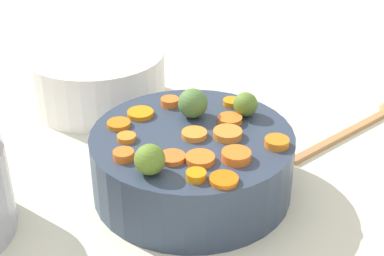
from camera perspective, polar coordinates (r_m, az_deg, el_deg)
The scene contains 22 objects.
tabletop at distance 0.85m, azimuth -2.23°, elevation -6.49°, with size 2.40×2.40×0.02m, color silver.
serving_bowl_carrots at distance 0.81m, azimuth 0.00°, elevation -3.46°, with size 0.29×0.29×0.09m, color #303E53.
carrot_slice_0 at distance 0.81m, azimuth -7.31°, elevation 0.40°, with size 0.03×0.03×0.01m, color orange.
carrot_slice_1 at distance 0.74m, azimuth -6.84°, elevation -2.69°, with size 0.03×0.03×0.01m, color orange.
carrot_slice_2 at distance 0.69m, azimuth 3.20°, elevation -5.17°, with size 0.04×0.04×0.01m, color orange.
carrot_slice_3 at distance 0.73m, azimuth 4.44°, elevation -2.78°, with size 0.04×0.04×0.01m, color orange.
carrot_slice_4 at distance 0.78m, azimuth -6.61°, elevation -0.82°, with size 0.03×0.03×0.01m, color orange.
carrot_slice_5 at distance 0.69m, azimuth 0.32°, elevation -4.77°, with size 0.03×0.03×0.01m, color orange.
carrot_slice_6 at distance 0.73m, azimuth -1.98°, elevation -2.96°, with size 0.03×0.03×0.01m, color orange.
carrot_slice_7 at distance 0.73m, azimuth 0.82°, elevation -3.07°, with size 0.04×0.04×0.01m, color orange.
carrot_slice_8 at distance 0.82m, azimuth 3.80°, elevation 0.83°, with size 0.04×0.04×0.01m, color orange.
carrot_slice_9 at distance 0.84m, azimuth -5.17°, elevation 1.46°, with size 0.04×0.04×0.01m, color orange.
carrot_slice_10 at distance 0.87m, azimuth 3.97°, elevation 2.59°, with size 0.03×0.03×0.01m, color orange.
carrot_slice_11 at distance 0.86m, azimuth -2.21°, elevation 2.62°, with size 0.03×0.03×0.01m, color orange.
carrot_slice_12 at distance 0.77m, azimuth 8.46°, elevation -1.43°, with size 0.03×0.03×0.01m, color orange.
carrot_slice_13 at distance 0.78m, azimuth 0.23°, elevation -0.63°, with size 0.04×0.04×0.01m, color orange.
carrot_slice_14 at distance 0.78m, azimuth 3.58°, elevation -0.57°, with size 0.04×0.04×0.01m, color orange.
brussels_sprout_0 at distance 0.70m, azimuth -4.24°, elevation -3.16°, with size 0.04×0.04×0.04m, color olive.
brussels_sprout_1 at distance 0.83m, azimuth 5.35°, elevation 2.36°, with size 0.04×0.04×0.04m, color #5B7E2C.
brussels_sprout_2 at distance 0.82m, azimuth 0.08°, elevation 2.48°, with size 0.04×0.04×0.04m, color #517C3C.
wooden_spoon at distance 1.05m, azimuth 17.33°, elevation 0.73°, with size 0.14×0.29×0.01m.
casserole_dish at distance 1.07m, azimuth -9.40°, elevation 4.97°, with size 0.25×0.25×0.10m, color white.
Camera 1 is at (-0.66, 0.19, 0.51)m, focal length 53.48 mm.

